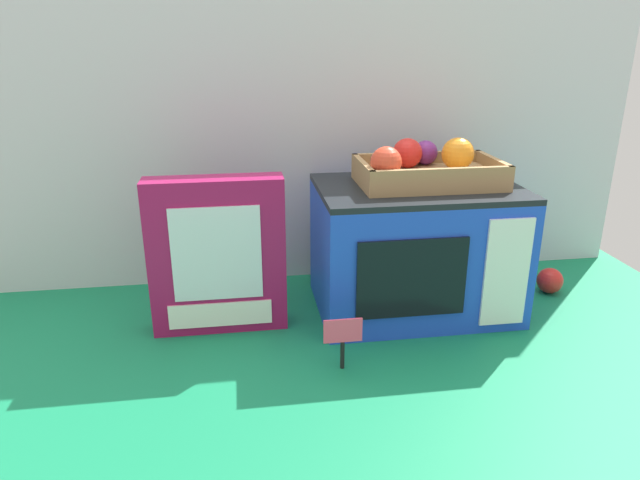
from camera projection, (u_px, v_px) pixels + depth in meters
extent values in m
plane|color=#147A4C|center=(319.00, 320.00, 1.21)|extent=(1.70, 1.70, 0.00)
cube|color=silver|center=(302.00, 137.00, 1.34)|extent=(1.61, 0.03, 0.69)
cube|color=blue|center=(415.00, 251.00, 1.23)|extent=(0.42, 0.28, 0.27)
cube|color=black|center=(418.00, 188.00, 1.18)|extent=(0.42, 0.28, 0.01)
cube|color=black|center=(412.00, 279.00, 1.09)|extent=(0.22, 0.01, 0.16)
cube|color=white|center=(506.00, 273.00, 1.12)|extent=(0.09, 0.01, 0.22)
cube|color=#A37F51|center=(428.00, 178.00, 1.19)|extent=(0.29, 0.17, 0.03)
cube|color=#A37F51|center=(443.00, 175.00, 1.10)|extent=(0.29, 0.01, 0.02)
cube|color=#A37F51|center=(417.00, 158.00, 1.25)|extent=(0.29, 0.01, 0.02)
cube|color=#A37F51|center=(363.00, 168.00, 1.16)|extent=(0.01, 0.17, 0.02)
cube|color=#A37F51|center=(493.00, 163.00, 1.20)|extent=(0.01, 0.17, 0.02)
sphere|color=#72287F|center=(425.00, 153.00, 1.23)|extent=(0.05, 0.05, 0.05)
sphere|color=orange|center=(458.00, 154.00, 1.18)|extent=(0.07, 0.07, 0.07)
sphere|color=#E04228|center=(386.00, 162.00, 1.12)|extent=(0.06, 0.06, 0.06)
sphere|color=red|center=(407.00, 153.00, 1.20)|extent=(0.06, 0.06, 0.06)
cube|color=#99144C|center=(218.00, 255.00, 1.14)|extent=(0.27, 0.06, 0.32)
cube|color=silver|center=(217.00, 254.00, 1.10)|extent=(0.17, 0.00, 0.19)
cube|color=white|center=(221.00, 314.00, 1.14)|extent=(0.20, 0.00, 0.05)
cylinder|color=black|center=(342.00, 355.00, 1.03)|extent=(0.01, 0.01, 0.06)
cube|color=#F44C6B|center=(343.00, 331.00, 1.01)|extent=(0.07, 0.00, 0.05)
sphere|color=red|center=(550.00, 281.00, 1.33)|extent=(0.06, 0.06, 0.06)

